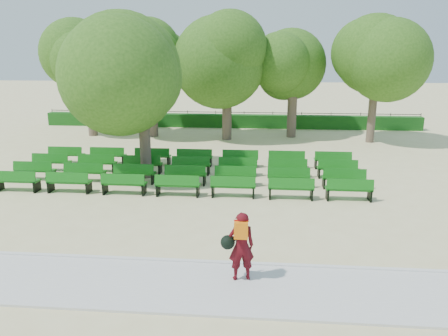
# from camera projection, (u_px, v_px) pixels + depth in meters

# --- Properties ---
(ground) EXTENTS (120.00, 120.00, 0.00)m
(ground) POSITION_uv_depth(u_px,v_px,m) (202.00, 188.00, 17.05)
(ground) COLOR beige
(paving) EXTENTS (30.00, 2.20, 0.06)m
(paving) POSITION_uv_depth(u_px,v_px,m) (158.00, 285.00, 9.93)
(paving) COLOR silver
(paving) RESTS_ON ground
(curb) EXTENTS (30.00, 0.12, 0.10)m
(curb) POSITION_uv_depth(u_px,v_px,m) (168.00, 261.00, 11.03)
(curb) COLOR silver
(curb) RESTS_ON ground
(hedge) EXTENTS (26.00, 0.70, 0.90)m
(hedge) POSITION_uv_depth(u_px,v_px,m) (229.00, 121.00, 30.40)
(hedge) COLOR #165015
(hedge) RESTS_ON ground
(fence) EXTENTS (26.00, 0.10, 1.02)m
(fence) POSITION_uv_depth(u_px,v_px,m) (230.00, 126.00, 30.90)
(fence) COLOR black
(fence) RESTS_ON ground
(tree_line) EXTENTS (21.80, 6.80, 7.04)m
(tree_line) POSITION_uv_depth(u_px,v_px,m) (224.00, 138.00, 26.67)
(tree_line) COLOR #35621A
(tree_line) RESTS_ON ground
(bench_array) EXTENTS (1.66, 0.58, 1.03)m
(bench_array) POSITION_uv_depth(u_px,v_px,m) (188.00, 177.00, 18.26)
(bench_array) COLOR #116413
(bench_array) RESTS_ON ground
(tree_among) EXTENTS (4.66, 4.66, 6.49)m
(tree_among) POSITION_uv_depth(u_px,v_px,m) (142.00, 72.00, 17.41)
(tree_among) COLOR brown
(tree_among) RESTS_ON ground
(person) EXTENTS (0.81, 0.52, 1.64)m
(person) POSITION_uv_depth(u_px,v_px,m) (240.00, 245.00, 9.92)
(person) COLOR #470A10
(person) RESTS_ON ground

